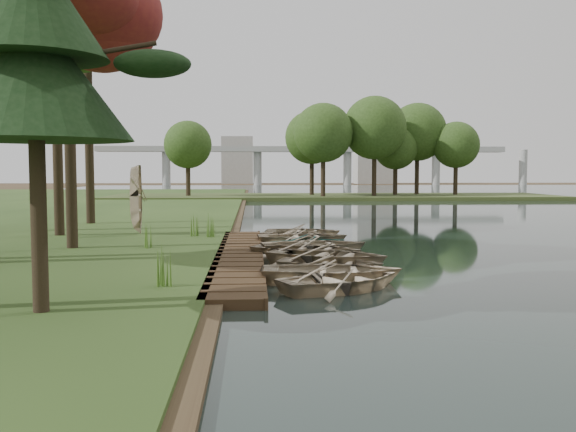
{
  "coord_description": "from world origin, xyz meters",
  "views": [
    {
      "loc": [
        -1.14,
        -22.04,
        3.13
      ],
      "look_at": [
        0.11,
        0.5,
        1.55
      ],
      "focal_mm": 40.0,
      "sensor_mm": 36.0,
      "label": 1
    }
  ],
  "objects": [
    {
      "name": "rowboat_6",
      "position": [
        1.14,
        3.18,
        0.37
      ],
      "size": [
        3.62,
        3.07,
        0.64
      ],
      "primitive_type": "imported",
      "rotation": [
        0.0,
        0.0,
        1.9
      ],
      "color": "#276D61",
      "rests_on": "water"
    },
    {
      "name": "rowboat_2",
      "position": [
        1.24,
        -2.7,
        0.39
      ],
      "size": [
        3.82,
        3.24,
        0.67
      ],
      "primitive_type": "imported",
      "rotation": [
        0.0,
        0.0,
        1.24
      ],
      "color": "tan",
      "rests_on": "water"
    },
    {
      "name": "rowboat_9",
      "position": [
        1.19,
        7.46,
        0.41
      ],
      "size": [
        3.78,
        2.96,
        0.71
      ],
      "primitive_type": "imported",
      "rotation": [
        0.0,
        0.0,
        1.42
      ],
      "color": "tan",
      "rests_on": "water"
    },
    {
      "name": "stored_rowboat",
      "position": [
        -6.25,
        7.01,
        0.62
      ],
      "size": [
        3.23,
        2.39,
        0.64
      ],
      "primitive_type": "imported",
      "rotation": [
        3.14,
        0.0,
        1.63
      ],
      "color": "tan",
      "rests_on": "bank"
    },
    {
      "name": "peninsula",
      "position": [
        8.0,
        50.0,
        0.23
      ],
      "size": [
        50.0,
        14.0,
        0.45
      ],
      "primitive_type": "cube",
      "color": "#39461F",
      "rests_on": "ground"
    },
    {
      "name": "building_a",
      "position": [
        30.0,
        140.0,
        9.0
      ],
      "size": [
        10.0,
        8.0,
        18.0
      ],
      "primitive_type": "cube",
      "color": "#A5A5A0",
      "rests_on": "ground"
    },
    {
      "name": "tree_2",
      "position": [
        -7.82,
        1.99,
        8.6
      ],
      "size": [
        4.42,
        4.42,
        10.26
      ],
      "color": "black",
      "rests_on": "bank"
    },
    {
      "name": "building_b",
      "position": [
        -5.0,
        145.0,
        6.0
      ],
      "size": [
        8.0,
        8.0,
        12.0
      ],
      "primitive_type": "cube",
      "color": "#A5A5A0",
      "rests_on": "ground"
    },
    {
      "name": "reeds_3",
      "position": [
        -3.57,
        6.1,
        0.8
      ],
      "size": [
        0.6,
        0.6,
        0.99
      ],
      "primitive_type": "cone",
      "color": "#3F661E",
      "rests_on": "bank"
    },
    {
      "name": "rowboat_3",
      "position": [
        1.28,
        -1.45,
        0.46
      ],
      "size": [
        4.82,
        4.26,
        0.83
      ],
      "primitive_type": "imported",
      "rotation": [
        0.0,
        0.0,
        1.14
      ],
      "color": "tan",
      "rests_on": "water"
    },
    {
      "name": "reeds_1",
      "position": [
        -4.89,
        1.81,
        0.74
      ],
      "size": [
        0.6,
        0.6,
        0.88
      ],
      "primitive_type": "cone",
      "color": "#3F661E",
      "rests_on": "bank"
    },
    {
      "name": "rowboat_0",
      "position": [
        1.16,
        -5.77,
        0.41
      ],
      "size": [
        4.16,
        3.66,
        0.71
      ],
      "primitive_type": "imported",
      "rotation": [
        0.0,
        0.0,
        1.99
      ],
      "color": "tan",
      "rests_on": "water"
    },
    {
      "name": "reeds_2",
      "position": [
        -2.88,
        5.77,
        0.77
      ],
      "size": [
        0.6,
        0.6,
        0.94
      ],
      "primitive_type": "cone",
      "color": "#3F661E",
      "rests_on": "bank"
    },
    {
      "name": "rowboat_4",
      "position": [
        0.75,
        0.18,
        0.46
      ],
      "size": [
        4.74,
        4.17,
        0.82
      ],
      "primitive_type": "imported",
      "rotation": [
        0.0,
        0.0,
        1.15
      ],
      "color": "tan",
      "rests_on": "water"
    },
    {
      "name": "rowboat_8",
      "position": [
        0.82,
        6.2,
        0.39
      ],
      "size": [
        3.84,
        3.25,
        0.68
      ],
      "primitive_type": "imported",
      "rotation": [
        0.0,
        0.0,
        1.24
      ],
      "color": "tan",
      "rests_on": "water"
    },
    {
      "name": "tree_6",
      "position": [
        -9.97,
        13.38,
        11.25
      ],
      "size": [
        5.15,
        5.15,
        13.25
      ],
      "color": "black",
      "rests_on": "bank"
    },
    {
      "name": "boardwalk",
      "position": [
        -1.6,
        0.0,
        0.15
      ],
      "size": [
        1.6,
        16.0,
        0.3
      ],
      "primitive_type": "cube",
      "color": "#332314",
      "rests_on": "ground"
    },
    {
      "name": "tree_4",
      "position": [
        -9.7,
        6.8,
        9.56
      ],
      "size": [
        3.75,
        3.75,
        11.03
      ],
      "color": "black",
      "rests_on": "bank"
    },
    {
      "name": "rowboat_5",
      "position": [
        1.16,
        1.53,
        0.46
      ],
      "size": [
        4.25,
        3.26,
        0.82
      ],
      "primitive_type": "imported",
      "rotation": [
        0.0,
        0.0,
        1.68
      ],
      "color": "tan",
      "rests_on": "water"
    },
    {
      "name": "pine_tree",
      "position": [
        -5.42,
        -8.99,
        5.78
      ],
      "size": [
        3.8,
        3.8,
        8.54
      ],
      "color": "black",
      "rests_on": "bank"
    },
    {
      "name": "bridge",
      "position": [
        12.31,
        120.0,
        7.08
      ],
      "size": [
        95.9,
        4.0,
        8.6
      ],
      "color": "#A5A5A0",
      "rests_on": "ground"
    },
    {
      "name": "far_trees",
      "position": [
        4.67,
        50.0,
        6.43
      ],
      "size": [
        45.6,
        5.6,
        8.8
      ],
      "color": "black",
      "rests_on": "peninsula"
    },
    {
      "name": "rowboat_1",
      "position": [
        1.04,
        -4.63,
        0.45
      ],
      "size": [
        4.08,
        3.06,
        0.81
      ],
      "primitive_type": "imported",
      "rotation": [
        0.0,
        0.0,
        1.5
      ],
      "color": "tan",
      "rests_on": "water"
    },
    {
      "name": "reeds_0",
      "position": [
        -3.3,
        -6.15,
        0.77
      ],
      "size": [
        0.6,
        0.6,
        0.94
      ],
      "primitive_type": "cone",
      "color": "#3F661E",
      "rests_on": "bank"
    },
    {
      "name": "ground",
      "position": [
        0.0,
        0.0,
        0.0
      ],
      "size": [
        300.0,
        300.0,
        0.0
      ],
      "primitive_type": "plane",
      "color": "#3D2F1D"
    },
    {
      "name": "rowboat_7",
      "position": [
        0.96,
        4.59,
        0.44
      ],
      "size": [
        3.89,
        2.85,
        0.79
      ],
      "primitive_type": "imported",
      "rotation": [
        0.0,
        0.0,
        1.61
      ],
      "color": "tan",
      "rests_on": "water"
    }
  ]
}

